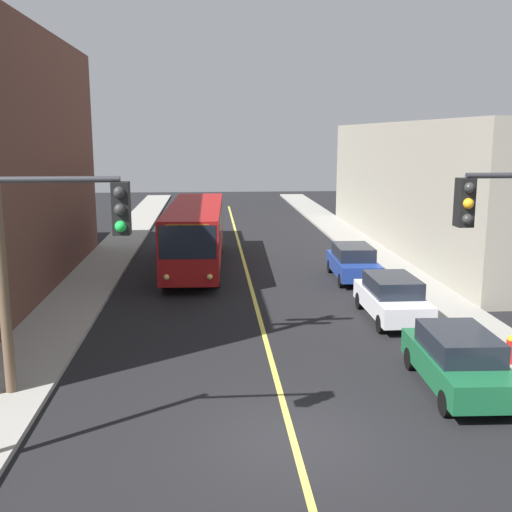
{
  "coord_description": "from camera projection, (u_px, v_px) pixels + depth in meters",
  "views": [
    {
      "loc": [
        -1.78,
        -12.48,
        6.68
      ],
      "look_at": [
        0.0,
        10.96,
        2.0
      ],
      "focal_mm": 43.03,
      "sensor_mm": 36.0,
      "label": 1
    }
  ],
  "objects": [
    {
      "name": "lane_stripe_center",
      "position": [
        249.0,
        281.0,
        28.31
      ],
      "size": [
        0.16,
        60.0,
        0.01
      ],
      "primitive_type": "cube",
      "color": "#D8CC4C",
      "rests_on": "ground"
    },
    {
      "name": "sidewalk_left",
      "position": [
        64.0,
        314.0,
        22.87
      ],
      "size": [
        2.5,
        90.0,
        0.15
      ],
      "primitive_type": "cube",
      "color": "gray",
      "rests_on": "ground"
    },
    {
      "name": "city_bus",
      "position": [
        196.0,
        232.0,
        30.95
      ],
      "size": [
        2.96,
        12.22,
        3.2
      ],
      "color": "maroon",
      "rests_on": "ground"
    },
    {
      "name": "fire_hydrant",
      "position": [
        511.0,
        349.0,
        17.72
      ],
      "size": [
        0.44,
        0.26,
        0.84
      ],
      "color": "red",
      "rests_on": "sidewalk_right"
    },
    {
      "name": "building_right_warehouse",
      "position": [
        483.0,
        185.0,
        36.54
      ],
      "size": [
        12.0,
        27.31,
        7.35
      ],
      "color": "gray",
      "rests_on": "ground"
    },
    {
      "name": "ground_plane",
      "position": [
        293.0,
        440.0,
        13.64
      ],
      "size": [
        120.0,
        120.0,
        0.0
      ],
      "primitive_type": "plane",
      "color": "black"
    },
    {
      "name": "parked_car_blue",
      "position": [
        353.0,
        262.0,
        28.52
      ],
      "size": [
        1.93,
        4.45,
        1.62
      ],
      "color": "navy",
      "rests_on": "ground"
    },
    {
      "name": "traffic_signal_left_corner",
      "position": [
        19.0,
        261.0,
        11.64
      ],
      "size": [
        3.75,
        0.48,
        6.0
      ],
      "color": "#2D2D33",
      "rests_on": "sidewalk_left"
    },
    {
      "name": "parked_car_green",
      "position": [
        458.0,
        360.0,
        16.15
      ],
      "size": [
        1.96,
        4.46,
        1.62
      ],
      "color": "#196038",
      "rests_on": "ground"
    },
    {
      "name": "parked_car_white",
      "position": [
        392.0,
        297.0,
        22.33
      ],
      "size": [
        1.82,
        4.4,
        1.62
      ],
      "color": "silver",
      "rests_on": "ground"
    },
    {
      "name": "sidewalk_right",
      "position": [
        443.0,
        306.0,
        23.94
      ],
      "size": [
        2.5,
        90.0,
        0.15
      ],
      "primitive_type": "cube",
      "color": "gray",
      "rests_on": "ground"
    }
  ]
}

